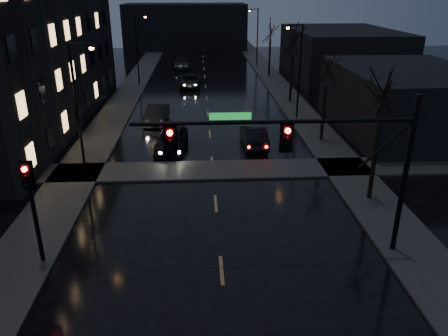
{
  "coord_description": "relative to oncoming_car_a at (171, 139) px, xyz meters",
  "views": [
    {
      "loc": [
        -0.76,
        -6.94,
        10.77
      ],
      "look_at": [
        0.29,
        11.24,
        3.2
      ],
      "focal_mm": 35.0,
      "sensor_mm": 36.0,
      "label": 1
    }
  ],
  "objects": [
    {
      "name": "sidewalk_left",
      "position": [
        -5.71,
        12.54,
        -0.78
      ],
      "size": [
        3.0,
        140.0,
        0.12
      ],
      "primitive_type": "cube",
      "color": "#2D2D2B",
      "rests_on": "ground"
    },
    {
      "name": "sidewalk_right",
      "position": [
        11.29,
        12.54,
        -0.78
      ],
      "size": [
        3.0,
        140.0,
        0.12
      ],
      "primitive_type": "cube",
      "color": "#2D2D2B",
      "rests_on": "ground"
    },
    {
      "name": "sidewalk_cross",
      "position": [
        2.79,
        -3.96,
        -0.78
      ],
      "size": [
        40.0,
        3.0,
        0.12
      ],
      "primitive_type": "cube",
      "color": "#2D2D2B",
      "rests_on": "ground"
    },
    {
      "name": "apartment_block",
      "position": [
        -13.71,
        7.54,
        5.16
      ],
      "size": [
        12.0,
        30.0,
        12.0
      ],
      "primitive_type": "cube",
      "color": "black",
      "rests_on": "ground"
    },
    {
      "name": "commercial_right_near",
      "position": [
        18.29,
        3.54,
        1.66
      ],
      "size": [
        10.0,
        14.0,
        5.0
      ],
      "primitive_type": "cube",
      "color": "black",
      "rests_on": "ground"
    },
    {
      "name": "commercial_right_far",
      "position": [
        19.79,
        25.54,
        2.16
      ],
      "size": [
        12.0,
        18.0,
        6.0
      ],
      "primitive_type": "cube",
      "color": "black",
      "rests_on": "ground"
    },
    {
      "name": "far_block",
      "position": [
        -0.21,
        55.54,
        3.16
      ],
      "size": [
        22.0,
        10.0,
        8.0
      ],
      "primitive_type": "cube",
      "color": "black",
      "rests_on": "ground"
    },
    {
      "name": "signal_mast",
      "position": [
        6.64,
        -13.46,
        4.03
      ],
      "size": [
        11.11,
        0.41,
        7.0
      ],
      "color": "black",
      "rests_on": "ground"
    },
    {
      "name": "signal_pole_left",
      "position": [
        -4.71,
        -13.47,
        2.17
      ],
      "size": [
        0.35,
        0.41,
        4.53
      ],
      "color": "black",
      "rests_on": "ground"
    },
    {
      "name": "tree_near",
      "position": [
        11.19,
        -8.46,
        5.38
      ],
      "size": [
        3.52,
        3.52,
        8.08
      ],
      "color": "black",
      "rests_on": "ground"
    },
    {
      "name": "tree_mid_a",
      "position": [
        11.19,
        1.54,
        4.99
      ],
      "size": [
        3.3,
        3.3,
        7.58
      ],
      "color": "black",
      "rests_on": "ground"
    },
    {
      "name": "tree_mid_b",
      "position": [
        11.19,
        13.54,
        5.77
      ],
      "size": [
        3.74,
        3.74,
        8.59
      ],
      "color": "black",
      "rests_on": "ground"
    },
    {
      "name": "tree_far",
      "position": [
        11.19,
        27.54,
        5.22
      ],
      "size": [
        3.43,
        3.43,
        7.88
      ],
      "color": "black",
      "rests_on": "ground"
    },
    {
      "name": "streetlight_l_near",
      "position": [
        -4.79,
        -4.46,
        3.94
      ],
      "size": [
        1.53,
        0.28,
        8.0
      ],
      "color": "black",
      "rests_on": "ground"
    },
    {
      "name": "streetlight_l_far",
      "position": [
        -4.79,
        22.54,
        3.94
      ],
      "size": [
        1.53,
        0.28,
        8.0
      ],
      "color": "black",
      "rests_on": "ground"
    },
    {
      "name": "streetlight_r_mid",
      "position": [
        10.37,
        7.54,
        3.94
      ],
      "size": [
        1.53,
        0.28,
        8.0
      ],
      "color": "black",
      "rests_on": "ground"
    },
    {
      "name": "streetlight_r_far",
      "position": [
        10.37,
        35.54,
        3.94
      ],
      "size": [
        1.53,
        0.28,
        8.0
      ],
      "color": "black",
      "rests_on": "ground"
    },
    {
      "name": "oncoming_car_a",
      "position": [
        0.0,
        0.0,
        0.0
      ],
      "size": [
        2.53,
        5.12,
        1.68
      ],
      "primitive_type": "imported",
      "rotation": [
        0.0,
        0.0,
        -0.11
      ],
      "color": "black",
      "rests_on": "ground"
    },
    {
      "name": "oncoming_car_b",
      "position": [
        -1.66,
        6.82,
        -0.09
      ],
      "size": [
        2.09,
        4.67,
        1.49
      ],
      "primitive_type": "imported",
      "rotation": [
        0.0,
        0.0,
        -0.12
      ],
      "color": "black",
      "rests_on": "ground"
    },
    {
      "name": "oncoming_car_c",
      "position": [
        0.99,
        21.28,
        -0.13
      ],
      "size": [
        2.5,
        5.16,
        1.42
      ],
      "primitive_type": "imported",
      "rotation": [
        0.0,
        0.0,
        -0.03
      ],
      "color": "black",
      "rests_on": "ground"
    },
    {
      "name": "oncoming_car_d",
      "position": [
        -0.46,
        34.23,
        -0.01
      ],
      "size": [
        2.99,
        5.94,
        1.65
      ],
      "primitive_type": "imported",
      "rotation": [
        0.0,
        0.0,
        0.12
      ],
      "color": "black",
      "rests_on": "ground"
    },
    {
      "name": "lead_car",
      "position": [
        5.92,
        0.56,
        -0.09
      ],
      "size": [
        1.71,
        4.59,
        1.5
      ],
      "primitive_type": "imported",
      "rotation": [
        0.0,
        0.0,
        3.17
      ],
      "color": "black",
      "rests_on": "ground"
    }
  ]
}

